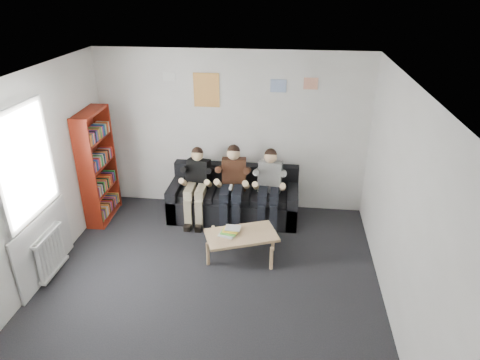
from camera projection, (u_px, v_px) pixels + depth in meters
The scene contains 14 objects.
room_shell at pixel (202, 204), 4.90m from camera, with size 5.00×5.00×5.00m.
sofa at pixel (234, 199), 7.22m from camera, with size 2.13×0.87×0.82m.
bookshelf at pixel (98, 167), 6.90m from camera, with size 0.28×0.83×1.85m.
coffee_table at pixel (241, 237), 6.09m from camera, with size 0.99×0.55×0.40m.
game_cases at pixel (230, 231), 6.07m from camera, with size 0.29×0.26×0.07m.
person_left at pixel (197, 186), 6.97m from camera, with size 0.36×0.77×1.22m.
person_middle at pixel (232, 186), 6.89m from camera, with size 0.39×0.84×1.29m.
person_right at pixel (269, 189), 6.84m from camera, with size 0.37×0.80×1.25m.
radiator at pixel (50, 253), 5.74m from camera, with size 0.10×0.64×0.60m.
window at pixel (35, 208), 5.45m from camera, with size 0.05×1.30×2.36m.
poster_large at pixel (206, 90), 6.86m from camera, with size 0.42×0.01×0.55m, color #EBD752.
poster_blue at pixel (278, 86), 6.70m from camera, with size 0.25×0.01×0.20m, color #3B6FCA.
poster_pink at pixel (311, 84), 6.62m from camera, with size 0.22×0.01×0.18m, color #D743A9.
poster_sign at pixel (169, 77), 6.84m from camera, with size 0.20×0.01×0.14m, color white.
Camera 1 is at (0.94, -4.22, 3.71)m, focal length 32.00 mm.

